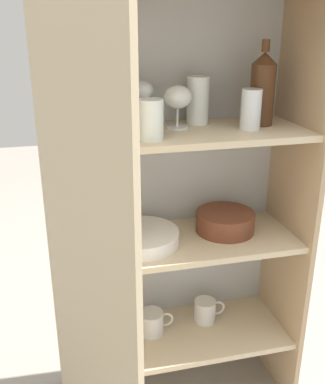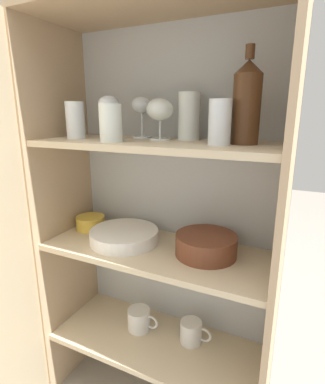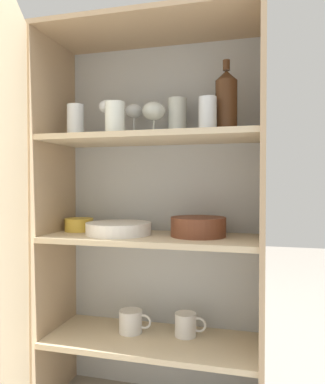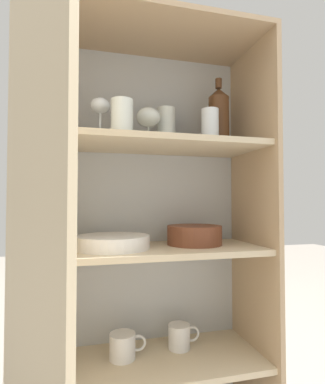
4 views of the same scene
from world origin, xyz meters
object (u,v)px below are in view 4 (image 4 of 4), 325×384
(wine_bottle, at_px, (219,117))
(plate_stack_white, at_px, (113,242))
(coffee_mug_primary, at_px, (180,336))
(mixing_bowl_large, at_px, (194,234))
(serving_bowl_small, at_px, (55,240))

(wine_bottle, relative_size, plate_stack_white, 1.05)
(wine_bottle, distance_m, coffee_mug_primary, 0.83)
(coffee_mug_primary, bearing_deg, mixing_bowl_large, -26.21)
(mixing_bowl_large, bearing_deg, plate_stack_white, -175.11)
(mixing_bowl_large, distance_m, serving_bowl_small, 0.49)
(mixing_bowl_large, distance_m, coffee_mug_primary, 0.38)
(plate_stack_white, distance_m, coffee_mug_primary, 0.44)
(wine_bottle, relative_size, mixing_bowl_large, 1.30)
(plate_stack_white, xyz_separation_m, mixing_bowl_large, (0.30, 0.03, 0.02))
(mixing_bowl_large, height_order, serving_bowl_small, mixing_bowl_large)
(mixing_bowl_large, height_order, coffee_mug_primary, mixing_bowl_large)
(serving_bowl_small, bearing_deg, wine_bottle, -2.35)
(mixing_bowl_large, bearing_deg, wine_bottle, -1.44)
(wine_bottle, height_order, coffee_mug_primary, wine_bottle)
(serving_bowl_small, bearing_deg, mixing_bowl_large, -2.53)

